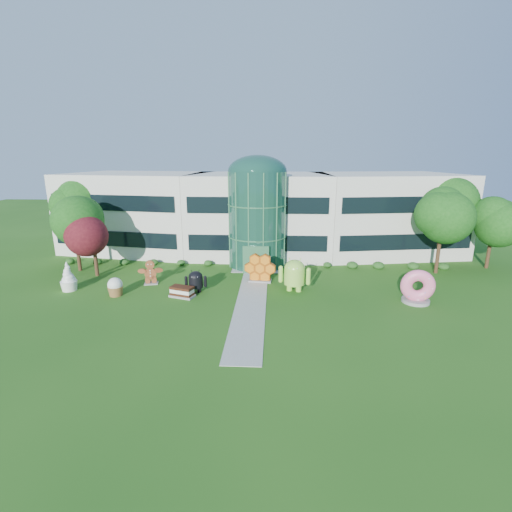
# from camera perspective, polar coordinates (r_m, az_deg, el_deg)

# --- Properties ---
(ground) EXTENTS (140.00, 140.00, 0.00)m
(ground) POSITION_cam_1_polar(r_m,az_deg,el_deg) (28.64, -0.93, -8.20)
(ground) COLOR #215114
(ground) RESTS_ON ground
(building) EXTENTS (46.00, 15.00, 9.30)m
(building) POSITION_cam_1_polar(r_m,az_deg,el_deg) (44.77, 0.56, 6.59)
(building) COLOR beige
(building) RESTS_ON ground
(atrium) EXTENTS (6.00, 6.00, 9.80)m
(atrium) POSITION_cam_1_polar(r_m,az_deg,el_deg) (38.81, 0.20, 5.62)
(atrium) COLOR #194738
(atrium) RESTS_ON ground
(walkway) EXTENTS (2.40, 20.00, 0.04)m
(walkway) POSITION_cam_1_polar(r_m,az_deg,el_deg) (30.48, -0.68, -6.67)
(walkway) COLOR #9E9E93
(walkway) RESTS_ON ground
(tree_red) EXTENTS (4.00, 4.00, 6.00)m
(tree_red) POSITION_cam_1_polar(r_m,az_deg,el_deg) (38.80, -23.66, 1.46)
(tree_red) COLOR #3F0C14
(tree_red) RESTS_ON ground
(trees_backdrop) EXTENTS (52.00, 8.00, 8.40)m
(trees_backdrop) POSITION_cam_1_polar(r_m,az_deg,el_deg) (39.91, 0.27, 4.87)
(trees_backdrop) COLOR #154B12
(trees_backdrop) RESTS_ON ground
(android_green) EXTENTS (3.25, 2.51, 3.28)m
(android_green) POSITION_cam_1_polar(r_m,az_deg,el_deg) (31.97, 5.94, -2.60)
(android_green) COLOR #97DA45
(android_green) RESTS_ON ground
(android_black) EXTENTS (2.07, 1.49, 2.23)m
(android_black) POSITION_cam_1_polar(r_m,az_deg,el_deg) (32.07, -9.26, -3.66)
(android_black) COLOR black
(android_black) RESTS_ON ground
(donut) EXTENTS (2.85, 1.69, 2.79)m
(donut) POSITION_cam_1_polar(r_m,az_deg,el_deg) (32.13, 23.56, -4.21)
(donut) COLOR #E65772
(donut) RESTS_ON ground
(gingerbread) EXTENTS (2.59, 1.43, 2.26)m
(gingerbread) POSITION_cam_1_polar(r_m,az_deg,el_deg) (35.05, -15.93, -2.39)
(gingerbread) COLOR maroon
(gingerbread) RESTS_ON ground
(ice_cream_sandwich) EXTENTS (2.28, 1.63, 0.92)m
(ice_cream_sandwich) POSITION_cam_1_polar(r_m,az_deg,el_deg) (31.46, -11.31, -5.40)
(ice_cream_sandwich) COLOR black
(ice_cream_sandwich) RESTS_ON ground
(honeycomb) EXTENTS (3.17, 1.41, 2.41)m
(honeycomb) POSITION_cam_1_polar(r_m,az_deg,el_deg) (34.29, 0.64, -2.04)
(honeycomb) COLOR orange
(honeycomb) RESTS_ON ground
(froyo) EXTENTS (1.70, 1.70, 2.55)m
(froyo) POSITION_cam_1_polar(r_m,az_deg,el_deg) (35.95, -26.95, -2.81)
(froyo) COLOR white
(froyo) RESTS_ON ground
(cupcake) EXTENTS (1.57, 1.57, 1.57)m
(cupcake) POSITION_cam_1_polar(r_m,az_deg,el_deg) (33.19, -20.84, -4.43)
(cupcake) COLOR white
(cupcake) RESTS_ON ground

